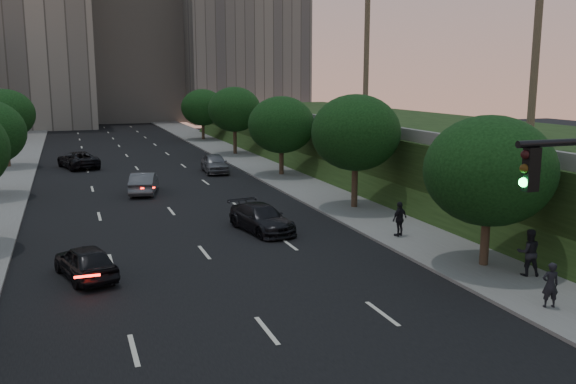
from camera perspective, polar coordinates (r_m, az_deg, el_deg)
name	(u,v)px	position (r m, az deg, el deg)	size (l,w,h in m)	color
road_surface	(155,191)	(42.81, -12.38, 0.14)	(16.00, 140.00, 0.02)	black
sidewalk_right	(294,181)	(45.24, 0.58, 1.03)	(4.50, 140.00, 0.15)	slate
embankment	(446,152)	(48.62, 14.54, 3.66)	(18.00, 90.00, 4.00)	black
parapet_wall	(346,124)	(44.15, 5.49, 6.34)	(0.35, 90.00, 0.70)	slate
office_block_mid	(130,46)	(114.46, -14.59, 13.06)	(22.00, 18.00, 26.00)	#A29F94
office_block_right	(236,17)	(112.17, -4.85, 15.97)	(20.00, 22.00, 36.00)	slate
tree_right_a	(489,171)	(25.50, 18.31, 1.90)	(5.20, 5.20, 6.24)	#38281C
tree_right_b	(356,133)	(35.57, 6.35, 5.54)	(5.20, 5.20, 6.74)	#38281C
tree_right_c	(281,125)	(47.58, -0.63, 6.30)	(5.20, 5.20, 6.24)	#38281C
tree_right_d	(234,109)	(60.91, -5.03, 7.70)	(5.20, 5.20, 6.74)	#38281C
tree_right_e	(203,107)	(75.50, -8.00, 7.84)	(5.20, 5.20, 6.24)	#38281C
tree_left_d	(4,114)	(57.06, -25.02, 6.60)	(5.00, 5.00, 6.71)	#38281C
sedan_near_left	(85,262)	(24.94, -18.44, -6.20)	(1.59, 3.96, 1.35)	black
sedan_mid_left	(144,183)	(41.74, -13.34, 0.83)	(1.54, 4.43, 1.46)	#4F5256
sedan_far_left	(78,160)	(55.02, -19.05, 2.87)	(2.42, 5.24, 1.46)	black
sedan_near_right	(261,218)	(30.75, -2.51, -2.47)	(1.90, 4.68, 1.36)	black
sedan_far_right	(214,163)	(49.89, -6.89, 2.68)	(1.83, 4.55, 1.55)	#5A5C61
pedestrian_a	(550,285)	(22.17, 23.33, -7.98)	(0.56, 0.37, 1.54)	black
pedestrian_b	(529,252)	(25.25, 21.59, -5.27)	(0.89, 0.69, 1.83)	black
pedestrian_c	(400,219)	(29.73, 10.40, -2.48)	(0.99, 0.41, 1.68)	black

